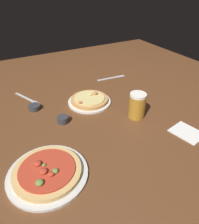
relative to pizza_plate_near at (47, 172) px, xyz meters
name	(u,v)px	position (x,y,z in m)	size (l,w,h in m)	color
ground_plane	(100,117)	(0.38, 0.27, -0.03)	(2.40, 2.40, 0.03)	brown
pizza_plate_near	(47,172)	(0.00, 0.00, 0.00)	(0.32, 0.32, 0.05)	silver
pizza_plate_far	(89,100)	(0.39, 0.42, 0.00)	(0.26, 0.26, 0.05)	silver
beer_mug_dark	(137,105)	(0.56, 0.17, 0.05)	(0.13, 0.11, 0.14)	#B27A23
ramekin_sauce	(63,119)	(0.18, 0.31, 0.00)	(0.06, 0.06, 0.03)	#333338
ramekin_butter	(34,107)	(0.08, 0.51, 0.00)	(0.07, 0.07, 0.03)	#333338
napkin_folded	(187,132)	(0.69, -0.08, -0.01)	(0.12, 0.15, 0.01)	white
fork_left	(27,98)	(0.06, 0.65, -0.01)	(0.11, 0.21, 0.01)	silver
knife_right	(111,78)	(0.70, 0.66, -0.01)	(0.23, 0.04, 0.01)	silver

